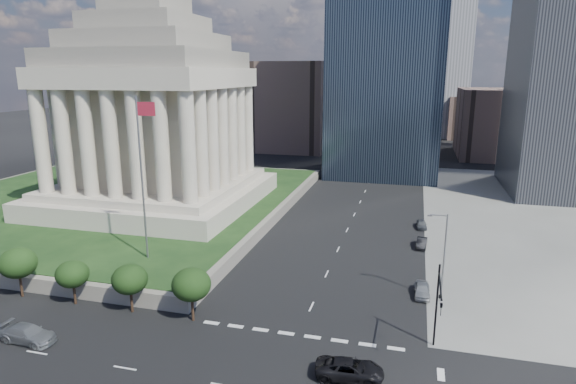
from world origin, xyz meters
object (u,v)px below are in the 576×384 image
(suv_grey, at_px, (28,334))
(parked_sedan_far, at_px, (421,224))
(parked_sedan_near, at_px, (422,290))
(street_lamp_north, at_px, (443,253))
(traffic_signal_ne, at_px, (438,302))
(parked_sedan_mid, at_px, (422,243))
(flagpole, at_px, (143,170))
(pickup_truck, at_px, (350,369))
(war_memorial, at_px, (152,92))

(suv_grey, height_order, parked_sedan_far, suv_grey)
(suv_grey, relative_size, parked_sedan_near, 1.30)
(parked_sedan_far, bearing_deg, street_lamp_north, -89.99)
(traffic_signal_ne, height_order, parked_sedan_mid, traffic_signal_ne)
(flagpole, bearing_deg, street_lamp_north, 1.63)
(suv_grey, bearing_deg, pickup_truck, -82.65)
(street_lamp_north, relative_size, parked_sedan_mid, 2.50)
(flagpole, distance_m, parked_sedan_far, 44.74)
(flagpole, xyz_separation_m, parked_sedan_mid, (33.33, 17.97, -12.45))
(pickup_truck, bearing_deg, suv_grey, 88.56)
(flagpole, height_order, traffic_signal_ne, flagpole)
(traffic_signal_ne, distance_m, parked_sedan_near, 12.96)
(flagpole, xyz_separation_m, parked_sedan_far, (33.33, 27.12, -12.46))
(traffic_signal_ne, height_order, suv_grey, traffic_signal_ne)
(parked_sedan_far, bearing_deg, pickup_truck, -101.81)
(street_lamp_north, distance_m, suv_grey, 42.12)
(traffic_signal_ne, bearing_deg, parked_sedan_near, 94.73)
(war_memorial, relative_size, parked_sedan_mid, 9.73)
(war_memorial, relative_size, flagpole, 1.95)
(parked_sedan_far, bearing_deg, war_memorial, 179.93)
(street_lamp_north, bearing_deg, traffic_signal_ne, -94.19)
(traffic_signal_ne, distance_m, suv_grey, 37.62)
(parked_sedan_near, bearing_deg, suv_grey, -152.55)
(war_memorial, height_order, pickup_truck, war_memorial)
(parked_sedan_mid, xyz_separation_m, parked_sedan_far, (0.00, 9.15, -0.01))
(pickup_truck, distance_m, parked_sedan_far, 42.88)
(flagpole, bearing_deg, war_memorial, 116.89)
(traffic_signal_ne, xyz_separation_m, pickup_truck, (-6.83, -5.06, -4.47))
(flagpole, height_order, parked_sedan_far, flagpole)
(flagpole, distance_m, traffic_signal_ne, 36.69)
(war_memorial, distance_m, traffic_signal_ne, 60.00)
(parked_sedan_far, bearing_deg, traffic_signal_ne, -92.46)
(street_lamp_north, bearing_deg, parked_sedan_far, 94.00)
(war_memorial, height_order, flagpole, war_memorial)
(parked_sedan_mid, bearing_deg, pickup_truck, -95.81)
(pickup_truck, relative_size, parked_sedan_near, 1.33)
(war_memorial, relative_size, traffic_signal_ne, 4.88)
(parked_sedan_near, bearing_deg, parked_sedan_far, 88.83)
(parked_sedan_near, bearing_deg, flagpole, -178.09)
(street_lamp_north, distance_m, parked_sedan_mid, 17.78)
(war_memorial, xyz_separation_m, suv_grey, (9.87, -41.65, -20.60))
(suv_grey, bearing_deg, parked_sedan_far, -35.54)
(traffic_signal_ne, bearing_deg, street_lamp_north, 85.81)
(parked_sedan_near, height_order, parked_sedan_mid, parked_sedan_near)
(war_memorial, bearing_deg, street_lamp_north, -25.92)
(traffic_signal_ne, xyz_separation_m, parked_sedan_mid, (-1.00, 28.27, -4.59))
(war_memorial, height_order, parked_sedan_far, war_memorial)
(flagpole, xyz_separation_m, parked_sedan_near, (33.33, 1.79, -12.39))
(flagpole, height_order, pickup_truck, flagpole)
(street_lamp_north, height_order, pickup_truck, street_lamp_north)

